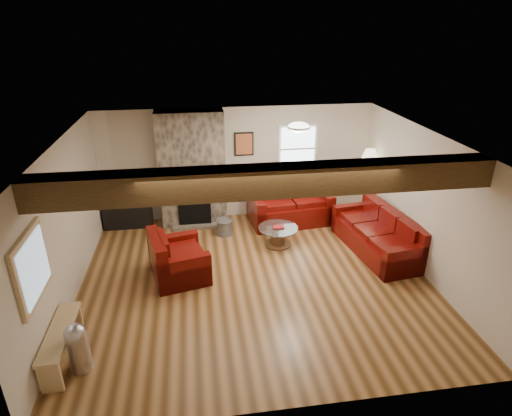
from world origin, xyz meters
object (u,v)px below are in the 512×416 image
Objects in this scene: tv_cabinet at (128,215)px; coffee_table at (278,236)px; armchair_red at (179,255)px; floor_lamp at (369,160)px; television at (126,195)px; loveseat at (290,202)px; sofa_three at (377,232)px.

coffee_table is at bearing -23.64° from tv_cabinet.
coffee_table is at bearing -79.31° from armchair_red.
coffee_table is 2.62m from floor_lamp.
armchair_red is at bearing -62.80° from tv_cabinet.
tv_cabinet is 0.47m from television.
armchair_red is at bearing -62.80° from television.
television is at bearing 169.35° from loveseat.
loveseat is (-1.37, 1.57, 0.06)m from sofa_three.
coffee_table is (1.95, 0.86, -0.22)m from armchair_red.
tv_cabinet is at bearing 13.94° from armchair_red.
tv_cabinet is (-3.08, 1.35, 0.06)m from coffee_table.
coffee_table is at bearing -23.64° from television.
sofa_three is 2.66× the size of coffee_table.
television reaches higher than armchair_red.
floor_lamp is (2.15, 0.86, 1.22)m from coffee_table.
floor_lamp reaches higher than tv_cabinet.
sofa_three is 5.27m from tv_cabinet.
loveseat is 1.06× the size of floor_lamp.
floor_lamp reaches higher than armchair_red.
coffee_table is (-0.47, -1.05, -0.27)m from loveseat.
armchair_red is 0.62× the size of floor_lamp.
armchair_red is at bearing -147.47° from loveseat.
loveseat is 1.73× the size of tv_cabinet.
coffee_table is (-1.85, 0.52, -0.21)m from sofa_three.
coffee_table is at bearing -113.70° from sofa_three.
coffee_table is 0.48× the size of floor_lamp.
loveseat is 2.38× the size of television.
floor_lamp is at bearing 159.80° from sofa_three.
sofa_three is 2.86× the size of television.
sofa_three reaches higher than tv_cabinet.
coffee_table is at bearing -158.06° from floor_lamp.
sofa_three is 2.09m from loveseat.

